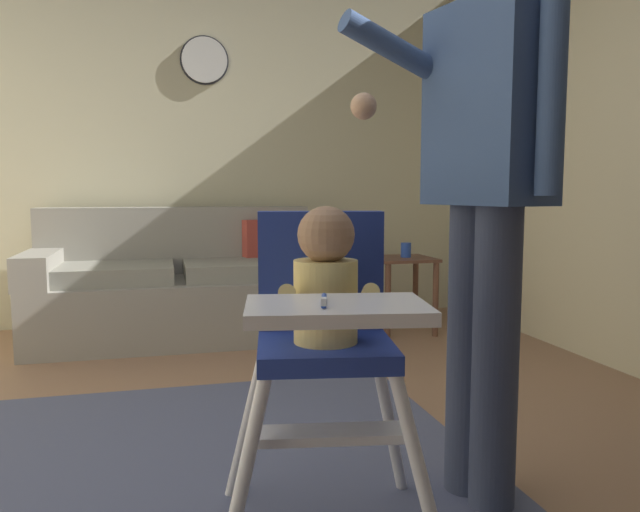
# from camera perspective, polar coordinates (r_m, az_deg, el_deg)

# --- Properties ---
(ground) EXTENTS (6.06, 6.88, 0.10)m
(ground) POSITION_cam_1_polar(r_m,az_deg,el_deg) (2.26, -9.64, -20.93)
(ground) COLOR #9B7254
(wall_far) EXTENTS (5.26, 0.06, 2.60)m
(wall_far) POSITION_cam_1_polar(r_m,az_deg,el_deg) (4.69, -12.69, 9.92)
(wall_far) COLOR beige
(wall_far) RESTS_ON ground
(area_rug) EXTENTS (2.24, 2.23, 0.01)m
(area_rug) POSITION_cam_1_polar(r_m,az_deg,el_deg) (2.16, -14.20, -20.71)
(area_rug) COLOR #515875
(area_rug) RESTS_ON ground
(couch) EXTENTS (1.86, 0.86, 0.86)m
(couch) POSITION_cam_1_polar(r_m,az_deg,el_deg) (4.21, -12.85, -2.85)
(couch) COLOR gray
(couch) RESTS_ON ground
(high_chair) EXTENTS (0.70, 0.80, 0.94)m
(high_chair) POSITION_cam_1_polar(r_m,az_deg,el_deg) (1.66, 0.46, -5.31)
(high_chair) COLOR white
(high_chair) RESTS_ON ground
(adult_standing) EXTENTS (0.58, 0.50, 1.71)m
(adult_standing) POSITION_cam_1_polar(r_m,az_deg,el_deg) (1.93, 15.05, 5.86)
(adult_standing) COLOR #38415B
(adult_standing) RESTS_ON ground
(side_table) EXTENTS (0.40, 0.40, 0.52)m
(side_table) POSITION_cam_1_polar(r_m,az_deg,el_deg) (4.26, 7.65, -2.00)
(side_table) COLOR brown
(side_table) RESTS_ON ground
(sippy_cup) EXTENTS (0.07, 0.07, 0.10)m
(sippy_cup) POSITION_cam_1_polar(r_m,az_deg,el_deg) (4.24, 7.96, 0.55)
(sippy_cup) COLOR #284CB7
(sippy_cup) RESTS_ON side_table
(wall_clock) EXTENTS (0.35, 0.04, 0.35)m
(wall_clock) POSITION_cam_1_polar(r_m,az_deg,el_deg) (4.74, -10.66, 17.40)
(wall_clock) COLOR white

